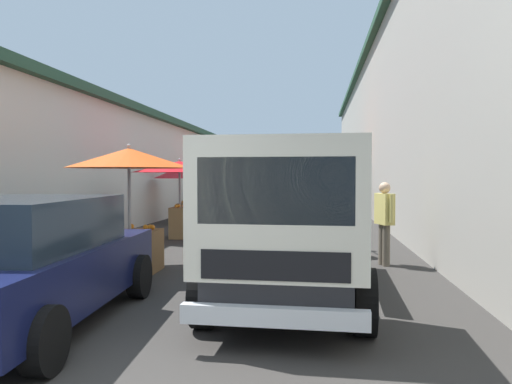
{
  "coord_description": "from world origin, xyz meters",
  "views": [
    {
      "loc": [
        -2.69,
        -1.84,
        1.7
      ],
      "look_at": [
        8.8,
        -0.43,
        1.31
      ],
      "focal_mm": 34.53,
      "sensor_mm": 36.0,
      "label": 1
    }
  ],
  "objects_px": {
    "fruit_stall_mid_lane": "(181,179)",
    "vendor_by_crates": "(333,202)",
    "hatchback_car": "(27,261)",
    "vendor_in_shade": "(384,218)",
    "plastic_stool": "(288,214)",
    "fruit_stall_near_right": "(230,173)",
    "fruit_stall_near_left": "(131,177)",
    "delivery_truck": "(289,229)",
    "parked_scooter": "(351,233)",
    "fruit_stall_far_right": "(312,173)",
    "fruit_stall_far_left": "(185,177)"
  },
  "relations": [
    {
      "from": "fruit_stall_mid_lane",
      "to": "vendor_by_crates",
      "type": "distance_m",
      "value": 4.98
    },
    {
      "from": "hatchback_car",
      "to": "vendor_in_shade",
      "type": "height_order",
      "value": "vendor_in_shade"
    },
    {
      "from": "plastic_stool",
      "to": "fruit_stall_near_right",
      "type": "bearing_deg",
      "value": 35.76
    },
    {
      "from": "fruit_stall_mid_lane",
      "to": "hatchback_car",
      "type": "bearing_deg",
      "value": -176.99
    },
    {
      "from": "fruit_stall_near_left",
      "to": "fruit_stall_mid_lane",
      "type": "xyz_separation_m",
      "value": [
        4.55,
        0.37,
        -0.07
      ]
    },
    {
      "from": "fruit_stall_near_left",
      "to": "delivery_truck",
      "type": "bearing_deg",
      "value": -129.01
    },
    {
      "from": "fruit_stall_near_right",
      "to": "fruit_stall_mid_lane",
      "type": "bearing_deg",
      "value": -179.05
    },
    {
      "from": "vendor_by_crates",
      "to": "hatchback_car",
      "type": "bearing_deg",
      "value": 160.36
    },
    {
      "from": "fruit_stall_mid_lane",
      "to": "fruit_stall_near_right",
      "type": "bearing_deg",
      "value": 0.95
    },
    {
      "from": "delivery_truck",
      "to": "vendor_by_crates",
      "type": "height_order",
      "value": "delivery_truck"
    },
    {
      "from": "parked_scooter",
      "to": "plastic_stool",
      "type": "xyz_separation_m",
      "value": [
        6.51,
        1.74,
        -0.12
      ]
    },
    {
      "from": "vendor_in_shade",
      "to": "delivery_truck",
      "type": "bearing_deg",
      "value": 155.27
    },
    {
      "from": "delivery_truck",
      "to": "plastic_stool",
      "type": "bearing_deg",
      "value": 3.39
    },
    {
      "from": "vendor_in_shade",
      "to": "parked_scooter",
      "type": "relative_size",
      "value": 0.93
    },
    {
      "from": "fruit_stall_near_left",
      "to": "delivery_truck",
      "type": "relative_size",
      "value": 0.45
    },
    {
      "from": "hatchback_car",
      "to": "fruit_stall_mid_lane",
      "type": "bearing_deg",
      "value": 3.01
    },
    {
      "from": "fruit_stall_near_left",
      "to": "fruit_stall_mid_lane",
      "type": "relative_size",
      "value": 0.88
    },
    {
      "from": "fruit_stall_near_right",
      "to": "delivery_truck",
      "type": "relative_size",
      "value": 0.48
    },
    {
      "from": "fruit_stall_far_right",
      "to": "fruit_stall_near_left",
      "type": "distance_m",
      "value": 12.35
    },
    {
      "from": "fruit_stall_far_left",
      "to": "vendor_by_crates",
      "type": "distance_m",
      "value": 5.4
    },
    {
      "from": "fruit_stall_far_right",
      "to": "vendor_in_shade",
      "type": "relative_size",
      "value": 1.77
    },
    {
      "from": "fruit_stall_far_left",
      "to": "hatchback_car",
      "type": "bearing_deg",
      "value": -173.22
    },
    {
      "from": "fruit_stall_mid_lane",
      "to": "hatchback_car",
      "type": "relative_size",
      "value": 0.64
    },
    {
      "from": "fruit_stall_near_right",
      "to": "fruit_stall_near_left",
      "type": "distance_m",
      "value": 12.8
    },
    {
      "from": "fruit_stall_mid_lane",
      "to": "vendor_in_shade",
      "type": "relative_size",
      "value": 1.64
    },
    {
      "from": "fruit_stall_far_left",
      "to": "fruit_stall_mid_lane",
      "type": "distance_m",
      "value": 4.24
    },
    {
      "from": "fruit_stall_mid_lane",
      "to": "plastic_stool",
      "type": "distance_m",
      "value": 5.3
    },
    {
      "from": "fruit_stall_far_left",
      "to": "parked_scooter",
      "type": "xyz_separation_m",
      "value": [
        -6.21,
        -5.36,
        -1.19
      ]
    },
    {
      "from": "vendor_by_crates",
      "to": "parked_scooter",
      "type": "height_order",
      "value": "vendor_by_crates"
    },
    {
      "from": "delivery_truck",
      "to": "vendor_in_shade",
      "type": "xyz_separation_m",
      "value": [
        3.49,
        -1.61,
        -0.14
      ]
    },
    {
      "from": "fruit_stall_far_right",
      "to": "vendor_by_crates",
      "type": "relative_size",
      "value": 1.83
    },
    {
      "from": "vendor_in_shade",
      "to": "fruit_stall_mid_lane",
      "type": "bearing_deg",
      "value": 55.03
    },
    {
      "from": "fruit_stall_near_right",
      "to": "delivery_truck",
      "type": "height_order",
      "value": "fruit_stall_near_right"
    },
    {
      "from": "fruit_stall_far_right",
      "to": "vendor_by_crates",
      "type": "bearing_deg",
      "value": -171.48
    },
    {
      "from": "vendor_in_shade",
      "to": "vendor_by_crates",
      "type": "bearing_deg",
      "value": 7.05
    },
    {
      "from": "fruit_stall_mid_lane",
      "to": "fruit_stall_near_left",
      "type": "bearing_deg",
      "value": -175.32
    },
    {
      "from": "fruit_stall_far_right",
      "to": "plastic_stool",
      "type": "relative_size",
      "value": 6.41
    },
    {
      "from": "vendor_by_crates",
      "to": "plastic_stool",
      "type": "distance_m",
      "value": 2.38
    },
    {
      "from": "fruit_stall_mid_lane",
      "to": "parked_scooter",
      "type": "bearing_deg",
      "value": -115.56
    },
    {
      "from": "vendor_by_crates",
      "to": "vendor_in_shade",
      "type": "bearing_deg",
      "value": -172.95
    },
    {
      "from": "fruit_stall_near_left",
      "to": "parked_scooter",
      "type": "bearing_deg",
      "value": -58.27
    },
    {
      "from": "vendor_in_shade",
      "to": "plastic_stool",
      "type": "relative_size",
      "value": 3.61
    },
    {
      "from": "fruit_stall_near_left",
      "to": "fruit_stall_mid_lane",
      "type": "distance_m",
      "value": 4.56
    },
    {
      "from": "fruit_stall_far_right",
      "to": "fruit_stall_near_left",
      "type": "xyz_separation_m",
      "value": [
        -11.97,
        3.05,
        -0.12
      ]
    },
    {
      "from": "fruit_stall_near_left",
      "to": "vendor_by_crates",
      "type": "distance_m",
      "value": 8.19
    },
    {
      "from": "fruit_stall_far_right",
      "to": "vendor_by_crates",
      "type": "distance_m",
      "value": 4.88
    },
    {
      "from": "fruit_stall_near_left",
      "to": "hatchback_car",
      "type": "relative_size",
      "value": 0.56
    },
    {
      "from": "fruit_stall_mid_lane",
      "to": "plastic_stool",
      "type": "xyz_separation_m",
      "value": [
        4.43,
        -2.61,
        -1.27
      ]
    },
    {
      "from": "fruit_stall_mid_lane",
      "to": "delivery_truck",
      "type": "xyz_separation_m",
      "value": [
        -6.91,
        -3.29,
        -0.56
      ]
    },
    {
      "from": "parked_scooter",
      "to": "fruit_stall_far_left",
      "type": "bearing_deg",
      "value": 40.83
    }
  ]
}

